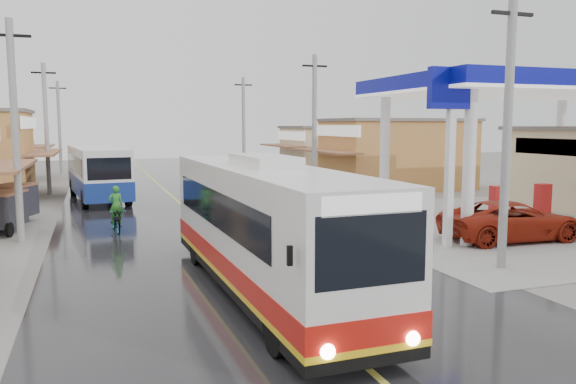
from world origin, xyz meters
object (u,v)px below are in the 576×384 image
object	(u,v)px
jeepney	(512,221)
cyclist	(116,217)
coach_bus	(263,227)
tricycle_far	(2,210)
tricycle_near	(12,201)
second_bus	(98,172)

from	to	relation	value
jeepney	cyclist	distance (m)	15.24
coach_bus	tricycle_far	size ratio (longest dim) A/B	4.61
jeepney	tricycle_near	distance (m)	20.59
cyclist	tricycle_far	distance (m)	4.45
coach_bus	cyclist	xyz separation A→B (m)	(-3.22, 9.70, -1.07)
jeepney	cyclist	bearing A→B (deg)	67.66
tricycle_near	second_bus	bearing A→B (deg)	85.39
jeepney	cyclist	xyz separation A→B (m)	(-13.79, 6.48, -0.12)
coach_bus	jeepney	distance (m)	11.09
coach_bus	second_bus	size ratio (longest dim) A/B	1.21
cyclist	second_bus	bearing A→B (deg)	86.17
coach_bus	jeepney	xyz separation A→B (m)	(10.57, 3.22, -0.95)
second_bus	cyclist	world-z (taller)	second_bus
tricycle_near	tricycle_far	size ratio (longest dim) A/B	1.07
cyclist	coach_bus	bearing A→B (deg)	-78.46
tricycle_near	coach_bus	bearing A→B (deg)	-37.04
cyclist	tricycle_near	distance (m)	5.51
cyclist	tricycle_far	world-z (taller)	cyclist
jeepney	tricycle_near	xyz separation A→B (m)	(-17.96, 10.07, 0.23)
tricycle_near	tricycle_far	distance (m)	2.33
coach_bus	jeepney	world-z (taller)	coach_bus
coach_bus	jeepney	bearing A→B (deg)	15.52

